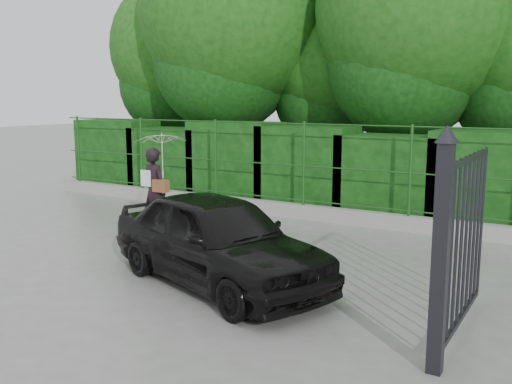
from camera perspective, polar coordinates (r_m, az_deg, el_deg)
The scene contains 8 objects.
ground at distance 9.03m, azimuth -10.45°, elevation -7.47°, with size 80.00×80.00×0.00m, color gray.
kerb at distance 12.62m, azimuth 3.10°, elevation -1.78°, with size 14.00×0.25×0.30m, color #9E9E99.
fence at distance 12.35m, azimuth 4.05°, elevation 2.90°, with size 14.13×0.06×1.80m.
hedge at distance 13.34m, azimuth 5.42°, elevation 2.38°, with size 14.20×1.20×2.10m.
trees at distance 15.06m, azimuth 13.32°, elevation 16.89°, with size 17.10×6.15×8.08m.
gate at distance 6.02m, azimuth 19.01°, elevation -4.69°, with size 0.22×2.33×2.36m.
woman at distance 11.28m, azimuth -9.63°, elevation 2.59°, with size 0.99×1.01×1.94m.
car at distance 8.00m, azimuth -3.84°, elevation -4.72°, with size 1.53×3.81×1.30m, color black.
Camera 1 is at (5.75, -6.46, 2.60)m, focal length 40.00 mm.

